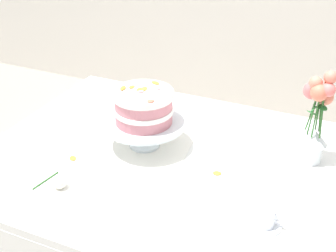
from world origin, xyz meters
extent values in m
cube|color=white|center=(0.00, 0.00, 0.72)|extent=(1.40, 1.00, 0.03)
cylinder|color=brown|center=(-0.60, 0.40, 0.35)|extent=(0.06, 0.06, 0.71)
cube|color=white|center=(-0.17, 0.04, 0.74)|extent=(0.36, 0.36, 0.00)
cylinder|color=silver|center=(-0.17, 0.04, 0.75)|extent=(0.11, 0.11, 0.01)
cylinder|color=silver|center=(-0.17, 0.04, 0.79)|extent=(0.03, 0.03, 0.07)
cylinder|color=silver|center=(-0.17, 0.04, 0.83)|extent=(0.29, 0.29, 0.01)
cylinder|color=#CC7A84|center=(-0.17, 0.04, 0.86)|extent=(0.20, 0.20, 0.04)
cylinder|color=white|center=(-0.17, 0.04, 0.89)|extent=(0.20, 0.20, 0.02)
cylinder|color=#CC7A84|center=(-0.17, 0.04, 0.92)|extent=(0.20, 0.20, 0.04)
cylinder|color=white|center=(-0.17, 0.04, 0.95)|extent=(0.21, 0.21, 0.02)
ellipsoid|color=#E56B51|center=(-0.12, -0.02, 0.96)|extent=(0.03, 0.03, 0.01)
ellipsoid|color=orange|center=(-0.19, 0.04, 0.96)|extent=(0.03, 0.04, 0.01)
ellipsoid|color=orange|center=(-0.22, 0.05, 0.96)|extent=(0.02, 0.03, 0.00)
ellipsoid|color=pink|center=(-0.14, 0.08, 0.96)|extent=(0.03, 0.03, 0.01)
ellipsoid|color=orange|center=(-0.16, 0.11, 0.96)|extent=(0.04, 0.03, 0.00)
ellipsoid|color=orange|center=(-0.25, 0.03, 0.96)|extent=(0.02, 0.04, 0.01)
ellipsoid|color=yellow|center=(-0.18, 0.05, 0.96)|extent=(0.02, 0.04, 0.01)
ellipsoid|color=pink|center=(-0.18, 0.03, 0.96)|extent=(0.03, 0.03, 0.01)
cylinder|color=silver|center=(0.38, 0.19, 0.77)|extent=(0.08, 0.08, 0.07)
cone|color=silver|center=(0.38, 0.19, 0.84)|extent=(0.10, 0.10, 0.06)
cylinder|color=#2D6028|center=(0.40, 0.18, 0.95)|extent=(0.02, 0.01, 0.21)
sphere|color=#E67964|center=(0.40, 0.18, 1.05)|extent=(0.04, 0.04, 0.04)
cylinder|color=#2D6028|center=(0.39, 0.20, 0.91)|extent=(0.01, 0.02, 0.13)
sphere|color=#DF7359|center=(0.39, 0.21, 0.97)|extent=(0.06, 0.06, 0.06)
cylinder|color=#2D6028|center=(0.38, 0.21, 0.92)|extent=(0.01, 0.02, 0.16)
sphere|color=#DF6B5F|center=(0.38, 0.21, 1.00)|extent=(0.05, 0.05, 0.05)
cylinder|color=#2D6028|center=(0.36, 0.20, 0.92)|extent=(0.03, 0.02, 0.15)
sphere|color=#DD6868|center=(0.35, 0.21, 0.99)|extent=(0.06, 0.06, 0.06)
ellipsoid|color=#236B2D|center=(0.37, 0.19, 0.92)|extent=(0.05, 0.04, 0.01)
cylinder|color=#2D6028|center=(0.37, 0.18, 0.94)|extent=(0.02, 0.01, 0.19)
sphere|color=#E57E65|center=(0.36, 0.18, 1.03)|extent=(0.04, 0.04, 0.04)
cylinder|color=#2D6028|center=(0.38, 0.17, 0.92)|extent=(0.01, 0.02, 0.16)
sphere|color=#E77055|center=(0.38, 0.16, 1.01)|extent=(0.06, 0.06, 0.06)
ellipsoid|color=#236B2D|center=(0.37, 0.17, 0.95)|extent=(0.02, 0.05, 0.02)
cylinder|color=#2D6028|center=(0.40, 0.18, 0.93)|extent=(0.02, 0.02, 0.17)
sphere|color=#F8706A|center=(0.40, 0.17, 1.02)|extent=(0.05, 0.05, 0.05)
ellipsoid|color=#236B2D|center=(0.39, 0.18, 0.95)|extent=(0.05, 0.04, 0.01)
cylinder|color=white|center=(0.31, -0.20, 0.74)|extent=(0.12, 0.12, 0.01)
cylinder|color=white|center=(0.31, -0.20, 0.77)|extent=(0.08, 0.08, 0.05)
torus|color=white|center=(0.36, -0.20, 0.78)|extent=(0.03, 0.01, 0.03)
cylinder|color=#2D6028|center=(-0.37, -0.29, 0.74)|extent=(0.02, 0.11, 0.01)
sphere|color=silver|center=(-0.30, -0.29, 0.76)|extent=(0.04, 0.04, 0.04)
ellipsoid|color=orange|center=(0.12, -0.02, 0.74)|extent=(0.03, 0.03, 0.01)
ellipsoid|color=orange|center=(-0.36, -0.14, 0.74)|extent=(0.04, 0.04, 0.00)
camera|label=1|loc=(0.50, -1.24, 1.63)|focal=50.34mm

